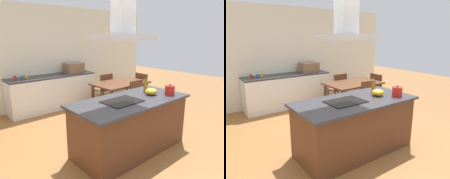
% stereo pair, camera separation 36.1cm
% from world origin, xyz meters
% --- Properties ---
extents(ground, '(16.00, 16.00, 0.00)m').
position_xyz_m(ground, '(0.00, 1.50, 0.00)').
color(ground, '#936033').
extents(wall_back, '(7.20, 0.10, 2.70)m').
position_xyz_m(wall_back, '(0.00, 3.25, 1.35)').
color(wall_back, silver).
rests_on(wall_back, ground).
extents(kitchen_island, '(2.03, 0.97, 0.90)m').
position_xyz_m(kitchen_island, '(0.00, 0.00, 0.45)').
color(kitchen_island, '#59331E').
rests_on(kitchen_island, ground).
extents(cooktop, '(0.60, 0.44, 0.01)m').
position_xyz_m(cooktop, '(-0.19, 0.00, 0.91)').
color(cooktop, black).
rests_on(cooktop, kitchen_island).
extents(tea_kettle, '(0.22, 0.17, 0.19)m').
position_xyz_m(tea_kettle, '(0.73, -0.24, 0.98)').
color(tea_kettle, '#B21E19').
rests_on(tea_kettle, kitchen_island).
extents(olive_oil_bottle, '(0.06, 0.06, 0.27)m').
position_xyz_m(olive_oil_bottle, '(0.59, 0.20, 1.02)').
color(olive_oil_bottle, olive).
rests_on(olive_oil_bottle, kitchen_island).
extents(mixing_bowl, '(0.21, 0.21, 0.12)m').
position_xyz_m(mixing_bowl, '(0.48, -0.03, 0.96)').
color(mixing_bowl, gold).
rests_on(mixing_bowl, kitchen_island).
extents(back_counter, '(2.31, 0.62, 0.90)m').
position_xyz_m(back_counter, '(0.01, 2.88, 0.45)').
color(back_counter, white).
rests_on(back_counter, ground).
extents(countertop_microwave, '(0.50, 0.38, 0.28)m').
position_xyz_m(countertop_microwave, '(0.67, 2.88, 1.04)').
color(countertop_microwave, brown).
rests_on(countertop_microwave, back_counter).
extents(coffee_mug_red, '(0.08, 0.08, 0.09)m').
position_xyz_m(coffee_mug_red, '(-0.92, 2.92, 0.95)').
color(coffee_mug_red, red).
rests_on(coffee_mug_red, back_counter).
extents(coffee_mug_blue, '(0.08, 0.08, 0.09)m').
position_xyz_m(coffee_mug_blue, '(-0.77, 2.84, 0.95)').
color(coffee_mug_blue, '#2D56B2').
rests_on(coffee_mug_blue, back_counter).
extents(coffee_mug_yellow, '(0.08, 0.08, 0.09)m').
position_xyz_m(coffee_mug_yellow, '(-0.66, 2.91, 0.95)').
color(coffee_mug_yellow, gold).
rests_on(coffee_mug_yellow, back_counter).
extents(dining_table, '(1.40, 0.90, 0.75)m').
position_xyz_m(dining_table, '(1.25, 1.58, 0.67)').
color(dining_table, '#59331E').
rests_on(dining_table, ground).
extents(chair_facing_back_wall, '(0.42, 0.42, 0.89)m').
position_xyz_m(chair_facing_back_wall, '(1.25, 2.24, 0.51)').
color(chair_facing_back_wall, brown).
rests_on(chair_facing_back_wall, ground).
extents(chair_at_right_end, '(0.42, 0.42, 0.89)m').
position_xyz_m(chair_at_right_end, '(2.17, 1.58, 0.51)').
color(chair_at_right_end, brown).
rests_on(chair_at_right_end, ground).
extents(chair_facing_island, '(0.42, 0.42, 0.89)m').
position_xyz_m(chair_facing_island, '(1.25, 0.91, 0.51)').
color(chair_facing_island, brown).
rests_on(chair_facing_island, ground).
extents(range_hood, '(0.90, 0.55, 0.78)m').
position_xyz_m(range_hood, '(-0.19, 0.00, 2.10)').
color(range_hood, '#ADADB2').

